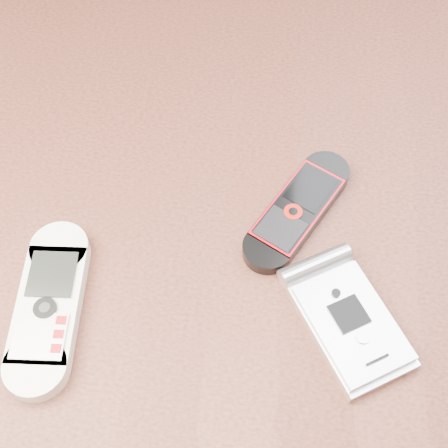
% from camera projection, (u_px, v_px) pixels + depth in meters
% --- Properties ---
extents(ground, '(4.00, 4.00, 0.00)m').
position_uv_depth(ground, '(221.00, 439.00, 1.15)').
color(ground, '#472B19').
rests_on(ground, ground).
extents(table, '(1.20, 0.80, 0.75)m').
position_uv_depth(table, '(219.00, 286.00, 0.61)').
color(table, black).
rests_on(table, ground).
extents(nokia_white, '(0.05, 0.15, 0.02)m').
position_uv_depth(nokia_white, '(49.00, 306.00, 0.47)').
color(nokia_white, white).
rests_on(nokia_white, table).
extents(nokia_black_red, '(0.10, 0.14, 0.01)m').
position_uv_depth(nokia_black_red, '(297.00, 210.00, 0.52)').
color(nokia_black_red, black).
rests_on(nokia_black_red, table).
extents(motorola_razr, '(0.11, 0.13, 0.02)m').
position_uv_depth(motorola_razr, '(349.00, 321.00, 0.46)').
color(motorola_razr, silver).
rests_on(motorola_razr, table).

